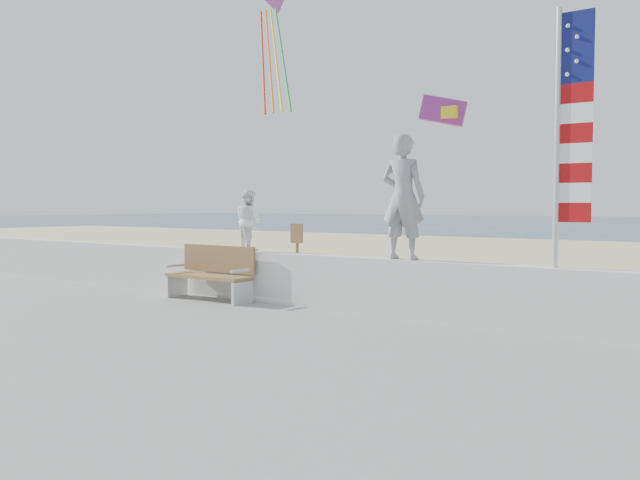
% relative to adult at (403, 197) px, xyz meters
% --- Properties ---
extents(ground, '(220.00, 220.00, 0.00)m').
position_rel_adult_xyz_m(ground, '(-1.67, -2.00, -2.06)').
color(ground, '#304961').
rests_on(ground, ground).
extents(sand, '(90.00, 40.00, 0.08)m').
position_rel_adult_xyz_m(sand, '(-1.67, 7.00, -2.02)').
color(sand, beige).
rests_on(sand, ground).
extents(seawall, '(30.00, 0.35, 0.90)m').
position_rel_adult_xyz_m(seawall, '(-1.67, 0.00, -1.43)').
color(seawall, silver).
rests_on(seawall, boardwalk).
extents(adult, '(0.73, 0.50, 1.96)m').
position_rel_adult_xyz_m(adult, '(0.00, 0.00, 0.00)').
color(adult, gray).
rests_on(adult, seawall).
extents(child, '(0.67, 0.59, 1.14)m').
position_rel_adult_xyz_m(child, '(-3.25, 0.00, -0.41)').
color(child, white).
rests_on(child, seawall).
extents(bench, '(1.80, 0.57, 1.00)m').
position_rel_adult_xyz_m(bench, '(-3.77, -0.45, -1.37)').
color(bench, olive).
rests_on(bench, boardwalk).
extents(flag, '(0.50, 0.08, 3.50)m').
position_rel_adult_xyz_m(flag, '(2.50, -0.00, 0.93)').
color(flag, silver).
rests_on(flag, seawall).
extents(parafoil_kite, '(0.96, 0.57, 0.64)m').
position_rel_adult_xyz_m(parafoil_kite, '(-0.73, 2.91, 1.72)').
color(parafoil_kite, red).
rests_on(parafoil_kite, ground).
extents(big_kite, '(3.69, 3.30, 4.61)m').
position_rel_adult_xyz_m(big_kite, '(-6.86, 4.98, 4.46)').
color(big_kite, red).
rests_on(big_kite, ground).
extents(sign, '(0.32, 0.07, 1.46)m').
position_rel_adult_xyz_m(sign, '(-3.69, 1.99, -1.12)').
color(sign, brown).
rests_on(sign, sand).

